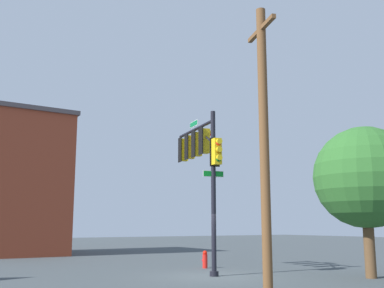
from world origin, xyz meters
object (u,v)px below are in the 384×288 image
at_px(utility_pole, 264,144).
at_px(fire_hydrant, 205,259).
at_px(signal_pole_assembly, 201,156).
at_px(tree_mid, 365,177).
at_px(brick_building, 17,184).

xyz_separation_m(utility_pole, fire_hydrant, (9.63, -4.41, -3.83)).
height_order(signal_pole_assembly, fire_hydrant, signal_pole_assembly).
height_order(utility_pole, fire_hydrant, utility_pole).
xyz_separation_m(fire_hydrant, tree_mid, (-7.02, -3.14, 3.54)).
bearing_deg(brick_building, fire_hydrant, -160.11).
xyz_separation_m(utility_pole, tree_mid, (2.61, -7.55, -0.29)).
height_order(utility_pole, brick_building, brick_building).
relative_size(tree_mid, brick_building, 0.61).
xyz_separation_m(signal_pole_assembly, tree_mid, (-5.17, -4.53, -1.18)).
bearing_deg(tree_mid, brick_building, 21.21).
height_order(signal_pole_assembly, utility_pole, utility_pole).
relative_size(fire_hydrant, tree_mid, 0.14).
bearing_deg(utility_pole, brick_building, 2.94).
relative_size(utility_pole, brick_building, 0.83).
height_order(signal_pole_assembly, tree_mid, signal_pole_assembly).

